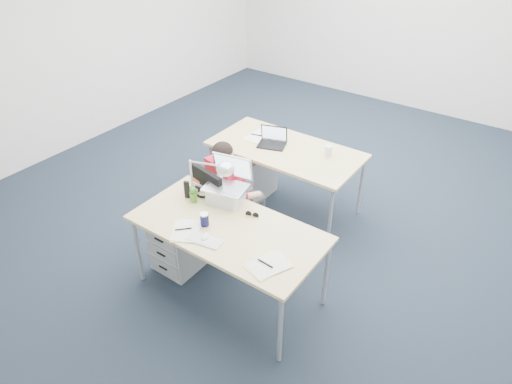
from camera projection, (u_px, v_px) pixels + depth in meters
floor at (276, 198)px, 5.31m from camera, size 7.00×7.00×0.00m
room at (280, 51)px, 4.36m from camera, size 6.02×7.02×2.80m
desk_near at (228, 231)px, 3.72m from camera, size 1.60×0.80×0.73m
desk_far at (285, 152)px, 4.82m from camera, size 1.60×0.80×0.73m
office_chair at (224, 224)px, 4.47m from camera, size 0.70×0.70×0.95m
seated_person at (236, 192)px, 4.39m from camera, size 0.44×0.67×1.14m
drawer_pedestal_near at (181, 240)px, 4.26m from camera, size 0.40×0.50×0.55m
drawer_pedestal_far at (252, 173)px, 5.24m from camera, size 0.40×0.50×0.55m
silver_laptop at (225, 182)px, 3.89m from camera, size 0.42×0.36×0.38m
wireless_keyboard at (204, 240)px, 3.54m from camera, size 0.31×0.17×0.01m
computer_mouse at (205, 237)px, 3.56m from camera, size 0.09×0.11×0.03m
headphones at (205, 191)px, 4.08m from camera, size 0.25×0.20×0.04m
can_koozie at (204, 219)px, 3.68m from camera, size 0.08×0.08×0.11m
water_bottle at (219, 184)px, 4.02m from camera, size 0.08×0.08×0.22m
bear_figurine at (193, 194)px, 3.94m from camera, size 0.09×0.08×0.15m
book_stack at (204, 182)px, 4.17m from camera, size 0.22×0.19×0.08m
cordless_phone at (187, 190)px, 3.99m from camera, size 0.05×0.04×0.16m
papers_left at (185, 231)px, 3.64m from camera, size 0.31×0.34×0.01m
papers_right at (267, 265)px, 3.31m from camera, size 0.30×0.35×0.01m
sunglasses at (252, 215)px, 3.80m from camera, size 0.13×0.08×0.03m
desk_lamp at (204, 177)px, 3.85m from camera, size 0.45×0.19×0.50m
dark_laptop at (272, 137)px, 4.78m from camera, size 0.36×0.35×0.21m
far_cup at (328, 151)px, 4.64m from camera, size 0.10×0.10×0.11m
far_papers at (259, 137)px, 5.01m from camera, size 0.23×0.33×0.01m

